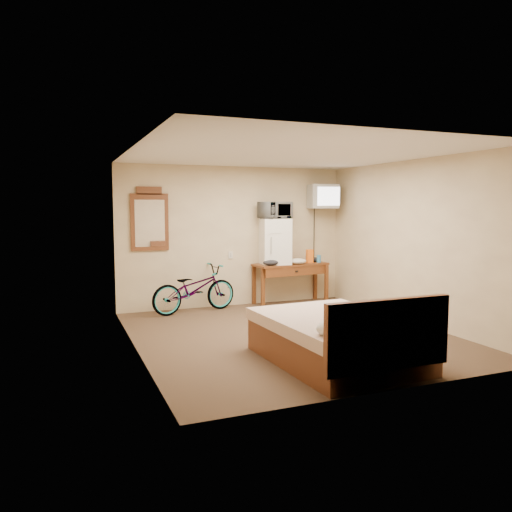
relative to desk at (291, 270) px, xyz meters
name	(u,v)px	position (x,y,z in m)	size (l,w,h in m)	color
room	(290,246)	(-1.00, -2.00, 0.62)	(4.60, 4.64, 2.50)	brown
desk	(291,270)	(0.00, 0.00, 0.00)	(1.42, 0.65, 0.75)	brown
mini_fridge	(275,241)	(-0.32, 0.03, 0.53)	(0.57, 0.55, 0.82)	white
microwave	(275,210)	(-0.32, 0.03, 1.09)	(0.54, 0.37, 0.30)	white
snack_bag	(310,256)	(0.38, 0.01, 0.24)	(0.12, 0.07, 0.24)	orange
blue_cup	(319,259)	(0.55, -0.03, 0.19)	(0.08, 0.08, 0.14)	#3888C1
cloth_cream	(298,261)	(0.07, -0.12, 0.17)	(0.33, 0.26, 0.10)	beige
cloth_dark_a	(271,263)	(-0.48, -0.16, 0.17)	(0.28, 0.21, 0.11)	black
cloth_dark_b	(315,260)	(0.54, 0.09, 0.16)	(0.18, 0.15, 0.08)	black
crt_television	(323,197)	(0.65, 0.02, 1.34)	(0.58, 0.63, 0.44)	black
wall_mirror	(150,220)	(-2.51, 0.27, 0.94)	(0.63, 0.04, 1.07)	brown
bicycle	(194,289)	(-1.85, -0.05, -0.23)	(0.54, 1.53, 0.80)	black
bed	(340,338)	(-1.02, -3.38, -0.34)	(1.54, 1.99, 0.90)	brown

